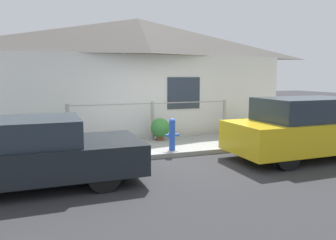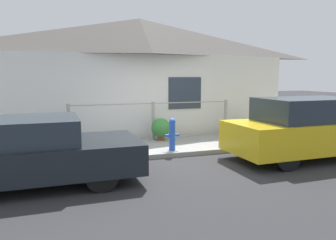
% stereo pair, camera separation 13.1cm
% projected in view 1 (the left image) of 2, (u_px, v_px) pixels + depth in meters
% --- Properties ---
extents(ground_plane, '(60.00, 60.00, 0.00)m').
position_uv_depth(ground_plane, '(175.00, 158.00, 8.05)').
color(ground_plane, '#2D2D30').
extents(sidewalk, '(24.00, 2.00, 0.12)m').
position_uv_depth(sidewalk, '(162.00, 147.00, 8.97)').
color(sidewalk, gray).
rests_on(sidewalk, ground_plane).
extents(house, '(9.86, 2.23, 3.87)m').
position_uv_depth(house, '(139.00, 43.00, 10.73)').
color(house, white).
rests_on(house, ground_plane).
extents(fence, '(4.90, 0.10, 1.13)m').
position_uv_depth(fence, '(153.00, 119.00, 9.67)').
color(fence, '#999993').
rests_on(fence, sidewalk).
extents(car_left, '(4.29, 1.79, 1.24)m').
position_uv_depth(car_left, '(19.00, 153.00, 5.82)').
color(car_left, black).
rests_on(car_left, ground_plane).
extents(car_right, '(4.23, 1.72, 1.47)m').
position_uv_depth(car_right, '(310.00, 128.00, 7.99)').
color(car_right, gold).
rests_on(car_right, ground_plane).
extents(fire_hydrant, '(0.37, 0.17, 0.82)m').
position_uv_depth(fire_hydrant, '(172.00, 134.00, 8.28)').
color(fire_hydrant, blue).
rests_on(fire_hydrant, sidewalk).
extents(potted_plant_near_hydrant, '(0.56, 0.56, 0.66)m').
position_uv_depth(potted_plant_near_hydrant, '(160.00, 128.00, 9.58)').
color(potted_plant_near_hydrant, brown).
rests_on(potted_plant_near_hydrant, sidewalk).
extents(potted_plant_by_fence, '(0.58, 0.58, 0.67)m').
position_uv_depth(potted_plant_by_fence, '(34.00, 138.00, 8.02)').
color(potted_plant_by_fence, brown).
rests_on(potted_plant_by_fence, sidewalk).
extents(potted_plant_corner, '(0.39, 0.39, 0.55)m').
position_uv_depth(potted_plant_corner, '(243.00, 126.00, 10.51)').
color(potted_plant_corner, brown).
rests_on(potted_plant_corner, sidewalk).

